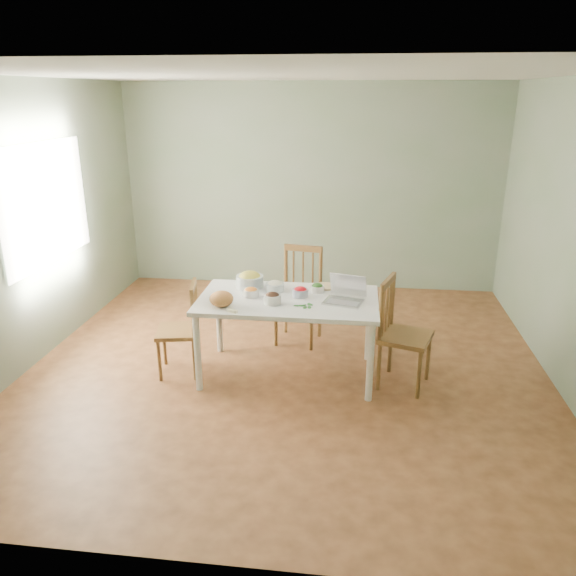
# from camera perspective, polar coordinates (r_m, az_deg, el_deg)

# --- Properties ---
(floor) EXTENTS (5.00, 5.00, 0.00)m
(floor) POSITION_cam_1_polar(r_m,az_deg,el_deg) (5.58, -0.07, -7.93)
(floor) COLOR #4D2A15
(floor) RESTS_ON ground
(ceiling) EXTENTS (5.00, 5.00, 0.00)m
(ceiling) POSITION_cam_1_polar(r_m,az_deg,el_deg) (4.96, -0.08, 21.02)
(ceiling) COLOR white
(ceiling) RESTS_ON ground
(wall_back) EXTENTS (5.00, 0.00, 2.70)m
(wall_back) POSITION_cam_1_polar(r_m,az_deg,el_deg) (7.54, 2.32, 10.13)
(wall_back) COLOR gray
(wall_back) RESTS_ON ground
(wall_front) EXTENTS (5.00, 0.00, 2.70)m
(wall_front) POSITION_cam_1_polar(r_m,az_deg,el_deg) (2.77, -6.54, -6.55)
(wall_front) COLOR gray
(wall_front) RESTS_ON ground
(wall_left) EXTENTS (0.00, 5.00, 2.70)m
(wall_left) POSITION_cam_1_polar(r_m,az_deg,el_deg) (5.95, -24.87, 5.86)
(wall_left) COLOR gray
(wall_left) RESTS_ON ground
(wall_right) EXTENTS (0.00, 5.00, 2.70)m
(wall_right) POSITION_cam_1_polar(r_m,az_deg,el_deg) (5.40, 27.34, 4.28)
(wall_right) COLOR gray
(wall_right) RESTS_ON ground
(window_left) EXTENTS (0.04, 1.60, 1.20)m
(window_left) POSITION_cam_1_polar(r_m,az_deg,el_deg) (6.16, -23.49, 7.90)
(window_left) COLOR white
(window_left) RESTS_ON ground
(dining_table) EXTENTS (1.64, 0.92, 0.77)m
(dining_table) POSITION_cam_1_polar(r_m,az_deg,el_deg) (5.27, 0.00, -4.99)
(dining_table) COLOR white
(dining_table) RESTS_ON floor
(chair_far) EXTENTS (0.52, 0.50, 1.02)m
(chair_far) POSITION_cam_1_polar(r_m,az_deg,el_deg) (5.91, 1.04, -0.88)
(chair_far) COLOR brown
(chair_far) RESTS_ON floor
(chair_left) EXTENTS (0.45, 0.46, 0.90)m
(chair_left) POSITION_cam_1_polar(r_m,az_deg,el_deg) (5.37, -11.23, -4.12)
(chair_left) COLOR brown
(chair_left) RESTS_ON floor
(chair_right) EXTENTS (0.54, 0.55, 1.01)m
(chair_right) POSITION_cam_1_polar(r_m,az_deg,el_deg) (5.13, 11.96, -4.65)
(chair_right) COLOR brown
(chair_right) RESTS_ON floor
(bread_boule) EXTENTS (0.27, 0.27, 0.14)m
(bread_boule) POSITION_cam_1_polar(r_m,az_deg,el_deg) (4.94, -6.82, -1.10)
(bread_boule) COLOR #A66A3A
(bread_boule) RESTS_ON dining_table
(butter_stick) EXTENTS (0.10, 0.06, 0.03)m
(butter_stick) POSITION_cam_1_polar(r_m,az_deg,el_deg) (4.81, -5.73, -2.34)
(butter_stick) COLOR #FAF5C2
(butter_stick) RESTS_ON dining_table
(bowl_squash) EXTENTS (0.33, 0.33, 0.15)m
(bowl_squash) POSITION_cam_1_polar(r_m,az_deg,el_deg) (5.40, -3.93, 0.88)
(bowl_squash) COLOR gold
(bowl_squash) RESTS_ON dining_table
(bowl_carrot) EXTENTS (0.18, 0.18, 0.08)m
(bowl_carrot) POSITION_cam_1_polar(r_m,az_deg,el_deg) (5.17, -3.82, -0.40)
(bowl_carrot) COLOR orange
(bowl_carrot) RESTS_ON dining_table
(bowl_onion) EXTENTS (0.21, 0.21, 0.10)m
(bowl_onion) POSITION_cam_1_polar(r_m,az_deg,el_deg) (5.30, -1.35, 0.23)
(bowl_onion) COLOR silver
(bowl_onion) RESTS_ON dining_table
(bowl_mushroom) EXTENTS (0.17, 0.17, 0.10)m
(bowl_mushroom) POSITION_cam_1_polar(r_m,az_deg,el_deg) (4.98, -1.60, -1.04)
(bowl_mushroom) COLOR black
(bowl_mushroom) RESTS_ON dining_table
(bowl_redpep) EXTENTS (0.16, 0.16, 0.09)m
(bowl_redpep) POSITION_cam_1_polar(r_m,az_deg,el_deg) (5.15, 1.28, -0.39)
(bowl_redpep) COLOR #AD070A
(bowl_redpep) RESTS_ON dining_table
(bowl_broccoli) EXTENTS (0.13, 0.13, 0.08)m
(bowl_broccoli) POSITION_cam_1_polar(r_m,az_deg,el_deg) (5.27, 3.00, 0.03)
(bowl_broccoli) COLOR #2B6323
(bowl_broccoli) RESTS_ON dining_table
(flatbread) EXTENTS (0.25, 0.25, 0.02)m
(flatbread) POSITION_cam_1_polar(r_m,az_deg,el_deg) (5.41, 3.85, 0.16)
(flatbread) COLOR tan
(flatbread) RESTS_ON dining_table
(basil_bunch) EXTENTS (0.19, 0.19, 0.02)m
(basil_bunch) POSITION_cam_1_polar(r_m,az_deg,el_deg) (4.93, 1.55, -1.75)
(basil_bunch) COLOR #317E36
(basil_bunch) RESTS_ON dining_table
(laptop) EXTENTS (0.40, 0.38, 0.23)m
(laptop) POSITION_cam_1_polar(r_m,az_deg,el_deg) (5.00, 5.70, -0.29)
(laptop) COLOR silver
(laptop) RESTS_ON dining_table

